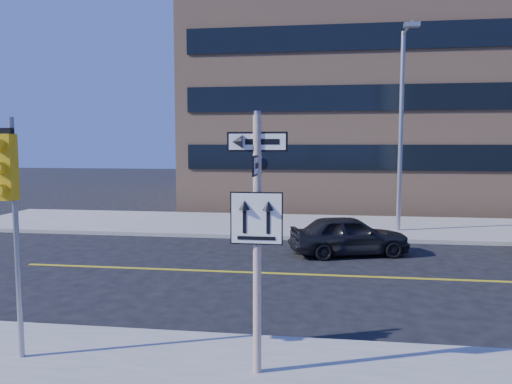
# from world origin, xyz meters

# --- Properties ---
(ground) EXTENTS (120.00, 120.00, 0.00)m
(ground) POSITION_xyz_m (0.00, 0.00, 0.00)
(ground) COLOR black
(ground) RESTS_ON ground
(sign_pole) EXTENTS (0.92, 0.92, 4.06)m
(sign_pole) POSITION_xyz_m (0.00, -2.51, 2.44)
(sign_pole) COLOR white
(sign_pole) RESTS_ON near_sidewalk
(traffic_signal) EXTENTS (0.32, 0.45, 4.00)m
(traffic_signal) POSITION_xyz_m (-4.00, -2.66, 3.03)
(traffic_signal) COLOR gray
(traffic_signal) RESTS_ON near_sidewalk
(parked_car_a) EXTENTS (2.62, 4.22, 1.34)m
(parked_car_a) POSITION_xyz_m (1.81, 6.73, 0.67)
(parked_car_a) COLOR black
(parked_car_a) RESTS_ON ground
(streetlight_a) EXTENTS (0.55, 2.25, 8.00)m
(streetlight_a) POSITION_xyz_m (4.00, 10.76, 4.76)
(streetlight_a) COLOR gray
(streetlight_a) RESTS_ON far_sidewalk
(building_brick) EXTENTS (18.00, 18.00, 18.00)m
(building_brick) POSITION_xyz_m (2.00, 25.00, 9.00)
(building_brick) COLOR tan
(building_brick) RESTS_ON ground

